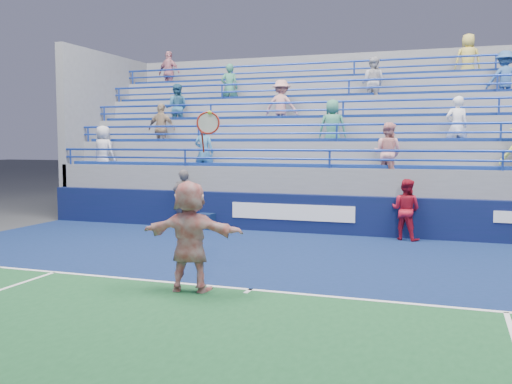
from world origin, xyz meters
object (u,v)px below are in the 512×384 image
at_px(tennis_player, 190,236).
at_px(ball_girl, 406,210).
at_px(judge_chair, 206,220).
at_px(line_judge, 184,199).

distance_m(tennis_player, ball_girl, 7.25).
relative_size(judge_chair, ball_girl, 0.52).
bearing_deg(tennis_player, ball_girl, 64.53).
height_order(judge_chair, line_judge, line_judge).
bearing_deg(ball_girl, line_judge, 19.52).
bearing_deg(ball_girl, judge_chair, 19.04).
distance_m(line_judge, ball_girl, 6.46).
bearing_deg(line_judge, judge_chair, 162.74).
xyz_separation_m(judge_chair, line_judge, (-0.71, -0.05, 0.61)).
bearing_deg(judge_chair, line_judge, -176.19).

